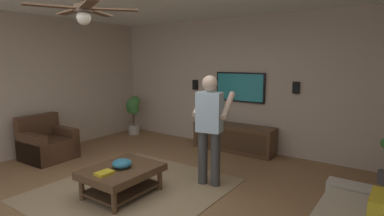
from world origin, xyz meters
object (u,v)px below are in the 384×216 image
object	(u,v)px
person_standing	(210,124)
potted_plant_tall	(133,110)
remote_white	(121,165)
ceiling_fan	(84,11)
tv	(240,87)
vase_round	(215,117)
wall_speaker_left	(296,88)
wall_speaker_right	(195,85)
armchair	(47,144)
bowl	(122,163)
book	(104,173)
media_console	(233,138)
coffee_table	(122,175)

from	to	relation	value
person_standing	potted_plant_tall	xyz separation A→B (m)	(1.51, 3.14, -0.30)
remote_white	ceiling_fan	xyz separation A→B (m)	(-0.54, -0.11, 1.98)
tv	vase_round	size ratio (longest dim) A/B	4.91
wall_speaker_left	ceiling_fan	distance (m)	3.90
person_standing	wall_speaker_right	bearing A→B (deg)	28.34
ceiling_fan	armchair	bearing A→B (deg)	72.30
bowl	vase_round	xyz separation A→B (m)	(2.72, 0.14, 0.20)
potted_plant_tall	vase_round	size ratio (longest dim) A/B	4.43
tv	ceiling_fan	world-z (taller)	ceiling_fan
wall_speaker_right	potted_plant_tall	bearing A→B (deg)	107.34
bowl	ceiling_fan	xyz separation A→B (m)	(-0.50, -0.04, 1.93)
bowl	book	distance (m)	0.30
wall_speaker_right	vase_round	bearing A→B (deg)	-111.40
bowl	book	world-z (taller)	bowl
tv	media_console	bearing A→B (deg)	0.00
armchair	person_standing	world-z (taller)	person_standing
person_standing	potted_plant_tall	size ratio (longest dim) A/B	1.68
potted_plant_tall	armchair	bearing A→B (deg)	179.94
person_standing	book	distance (m)	1.60
person_standing	media_console	bearing A→B (deg)	5.03
book	vase_round	xyz separation A→B (m)	(3.02, 0.14, 0.24)
remote_white	vase_round	size ratio (longest dim) A/B	0.68
coffee_table	ceiling_fan	xyz separation A→B (m)	(-0.50, -0.05, 2.10)
media_console	person_standing	size ratio (longest dim) A/B	1.04
armchair	potted_plant_tall	world-z (taller)	potted_plant_tall
vase_round	potted_plant_tall	bearing A→B (deg)	95.49
potted_plant_tall	bowl	bearing A→B (deg)	-136.85
coffee_table	ceiling_fan	distance (m)	2.16
tv	ceiling_fan	distance (m)	3.65
potted_plant_tall	book	xyz separation A→B (m)	(-2.80, -2.35, -0.22)
person_standing	wall_speaker_right	xyz separation A→B (m)	(1.99, 1.61, 0.36)
remote_white	vase_round	distance (m)	2.69
book	wall_speaker_right	world-z (taller)	wall_speaker_right
bowl	wall_speaker_right	world-z (taller)	wall_speaker_right
book	wall_speaker_right	bearing A→B (deg)	-164.45
person_standing	bowl	bearing A→B (deg)	131.03
wall_speaker_left	ceiling_fan	bearing A→B (deg)	158.18
media_console	person_standing	bearing A→B (deg)	15.70
potted_plant_tall	tv	bearing A→B (deg)	-80.06
potted_plant_tall	wall_speaker_right	size ratio (longest dim) A/B	4.43
wall_speaker_left	ceiling_fan	xyz separation A→B (m)	(-3.49, 1.40, 1.05)
person_standing	potted_plant_tall	bearing A→B (deg)	53.66
armchair	media_console	world-z (taller)	armchair
media_console	bowl	world-z (taller)	media_console
media_console	wall_speaker_right	world-z (taller)	wall_speaker_right
remote_white	potted_plant_tall	bearing A→B (deg)	-155.36
media_console	tv	size ratio (longest dim) A/B	1.57
remote_white	bowl	bearing A→B (deg)	42.85
media_console	potted_plant_tall	size ratio (longest dim) A/B	1.74
wall_speaker_left	potted_plant_tall	bearing A→B (deg)	97.19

